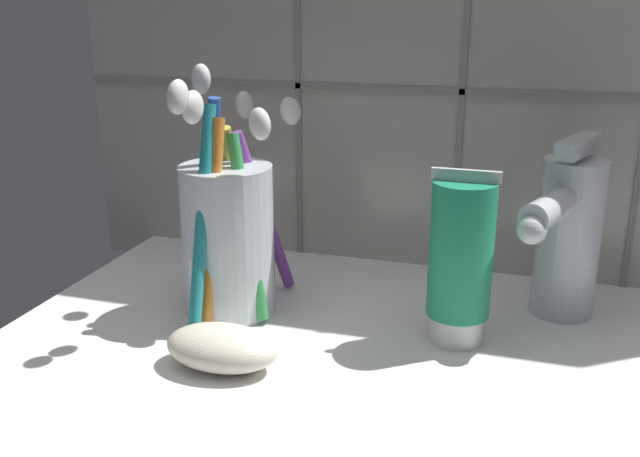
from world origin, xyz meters
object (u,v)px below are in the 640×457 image
(toothbrush_cup, at_px, (228,231))
(soap_bar, at_px, (222,347))
(sink_faucet, at_px, (566,232))
(toothpaste_tube, at_px, (461,260))

(toothbrush_cup, bearing_deg, soap_bar, -69.86)
(soap_bar, bearing_deg, toothbrush_cup, 110.14)
(toothbrush_cup, distance_m, soap_bar, 0.10)
(soap_bar, bearing_deg, sink_faucet, 35.37)
(sink_faucet, distance_m, soap_bar, 0.26)
(toothbrush_cup, bearing_deg, toothpaste_tube, -0.08)
(sink_faucet, bearing_deg, toothbrush_cup, -54.00)
(toothpaste_tube, bearing_deg, toothbrush_cup, 179.92)
(toothbrush_cup, relative_size, toothpaste_tube, 1.50)
(toothbrush_cup, height_order, toothpaste_tube, toothbrush_cup)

